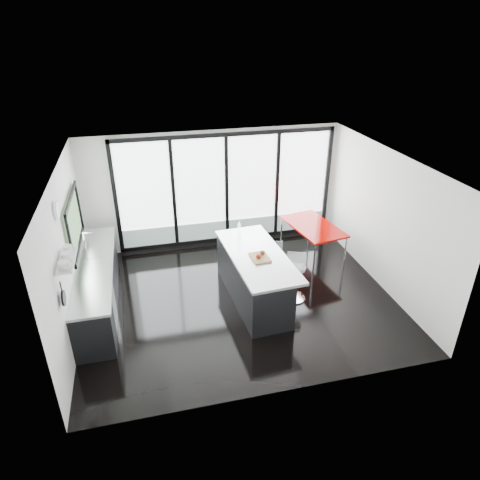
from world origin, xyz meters
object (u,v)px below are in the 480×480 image
object	(u,v)px
island	(253,276)
bar_stool_near	(294,282)
red_table	(312,242)
bar_stool_far	(275,265)

from	to	relation	value
island	bar_stool_near	bearing A→B (deg)	-14.41
red_table	bar_stool_far	bearing A→B (deg)	-150.81
bar_stool_far	red_table	xyz separation A→B (m)	(1.07, 0.60, 0.11)
island	red_table	distance (m)	2.14
bar_stool_far	red_table	distance (m)	1.23
island	bar_stool_near	distance (m)	0.83
island	bar_stool_far	xyz separation A→B (m)	(0.67, 0.64, -0.19)
bar_stool_near	red_table	bearing A→B (deg)	80.92
bar_stool_near	bar_stool_far	bearing A→B (deg)	122.45
island	bar_stool_near	size ratio (longest dim) A/B	3.36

